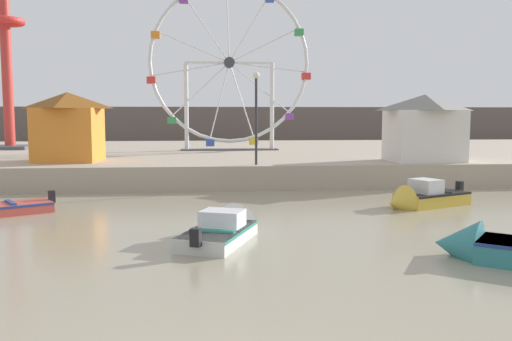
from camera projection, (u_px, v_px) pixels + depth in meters
The scene contains 9 objects.
quay_promenade at pixel (207, 157), 36.89m from camera, with size 110.00×25.92×1.12m, color tan.
distant_town_skyline at pixel (207, 127), 60.18m from camera, with size 140.00×3.00×4.40m, color #564C47.
motorboat_pale_grey at pixel (227, 228), 14.97m from camera, with size 2.58×3.89×1.31m.
motorboat_mustard_yellow at pixel (421, 198), 20.03m from camera, with size 3.79×2.65×1.38m.
ferris_wheel_white_frame at pixel (229, 66), 35.29m from camera, with size 10.78×1.20×11.05m.
drop_tower_red_tower at pixel (7, 66), 36.46m from camera, with size 2.80×2.80×11.15m.
carnival_booth_orange_canopy at pixel (68, 126), 26.69m from camera, with size 3.41×3.16×3.43m.
carnival_booth_white_ticket at pixel (424, 127), 26.85m from camera, with size 3.81×3.13×3.33m.
promenade_lamp_near at pixel (256, 105), 24.69m from camera, with size 0.32×0.32×4.28m.
Camera 1 is at (-0.04, -4.82, 3.36)m, focal length 37.68 mm.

